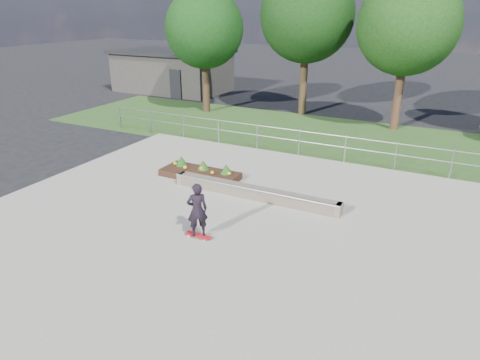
# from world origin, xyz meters

# --- Properties ---
(ground) EXTENTS (120.00, 120.00, 0.00)m
(ground) POSITION_xyz_m (0.00, 0.00, 0.00)
(ground) COLOR black
(ground) RESTS_ON ground
(grass_verge) EXTENTS (30.00, 8.00, 0.02)m
(grass_verge) POSITION_xyz_m (0.00, 11.00, 0.01)
(grass_verge) COLOR #26451B
(grass_verge) RESTS_ON ground
(concrete_slab) EXTENTS (15.00, 15.00, 0.06)m
(concrete_slab) POSITION_xyz_m (0.00, 0.00, 0.03)
(concrete_slab) COLOR gray
(concrete_slab) RESTS_ON ground
(fence) EXTENTS (20.06, 0.06, 1.20)m
(fence) POSITION_xyz_m (0.00, 7.50, 0.77)
(fence) COLOR gray
(fence) RESTS_ON ground
(building) EXTENTS (8.40, 5.40, 3.00)m
(building) POSITION_xyz_m (-14.00, 18.00, 1.51)
(building) COLOR #2D2A28
(building) RESTS_ON ground
(tree_far_left) EXTENTS (4.55, 4.55, 7.15)m
(tree_far_left) POSITION_xyz_m (-8.00, 13.00, 4.85)
(tree_far_left) COLOR black
(tree_far_left) RESTS_ON ground
(tree_mid_left) EXTENTS (5.25, 5.25, 8.25)m
(tree_mid_left) POSITION_xyz_m (-2.50, 15.00, 5.61)
(tree_mid_left) COLOR #2F2112
(tree_mid_left) RESTS_ON ground
(tree_mid_right) EXTENTS (4.90, 4.90, 7.70)m
(tree_mid_right) POSITION_xyz_m (3.00, 14.00, 5.23)
(tree_mid_right) COLOR #382216
(tree_mid_right) RESTS_ON ground
(grind_ledge) EXTENTS (6.00, 0.44, 0.43)m
(grind_ledge) POSITION_xyz_m (0.19, 2.54, 0.26)
(grind_ledge) COLOR brown
(grind_ledge) RESTS_ON concrete_slab
(planter_bed) EXTENTS (3.00, 1.20, 0.61)m
(planter_bed) POSITION_xyz_m (-2.43, 3.37, 0.24)
(planter_bed) COLOR black
(planter_bed) RESTS_ON concrete_slab
(skateboarder) EXTENTS (0.80, 0.66, 1.65)m
(skateboarder) POSITION_xyz_m (-0.05, -0.58, 0.92)
(skateboarder) COLOR white
(skateboarder) RESTS_ON concrete_slab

